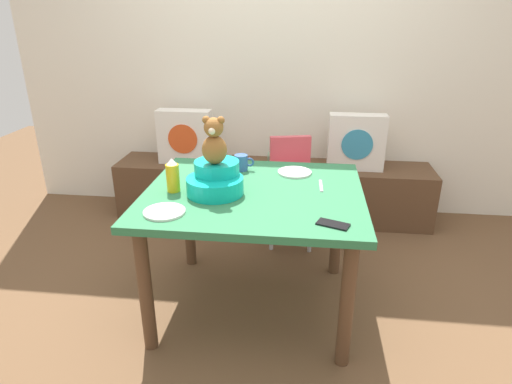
% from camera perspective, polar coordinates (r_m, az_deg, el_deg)
% --- Properties ---
extents(ground_plane, '(8.00, 8.00, 0.00)m').
position_cam_1_polar(ground_plane, '(2.71, -0.26, -14.41)').
color(ground_plane, brown).
extents(back_wall, '(4.40, 0.10, 2.60)m').
position_cam_1_polar(back_wall, '(3.70, 2.71, 17.36)').
color(back_wall, silver).
rests_on(back_wall, ground_plane).
extents(window_bench, '(2.60, 0.44, 0.46)m').
position_cam_1_polar(window_bench, '(3.70, 2.10, 0.22)').
color(window_bench, brown).
rests_on(window_bench, ground_plane).
extents(pillow_floral_left, '(0.44, 0.15, 0.44)m').
position_cam_1_polar(pillow_floral_left, '(3.66, -9.26, 7.14)').
color(pillow_floral_left, white).
rests_on(pillow_floral_left, window_bench).
extents(pillow_floral_right, '(0.44, 0.15, 0.44)m').
position_cam_1_polar(pillow_floral_right, '(3.54, 12.98, 6.36)').
color(pillow_floral_right, white).
rests_on(pillow_floral_right, window_bench).
extents(book_stack, '(0.20, 0.14, 0.09)m').
position_cam_1_polar(book_stack, '(3.60, 3.18, 4.27)').
color(book_stack, slate).
rests_on(book_stack, window_bench).
extents(dining_table, '(1.17, 1.01, 0.74)m').
position_cam_1_polar(dining_table, '(2.39, -0.28, -2.09)').
color(dining_table, '#2D7247').
rests_on(dining_table, ground_plane).
extents(highchair, '(0.39, 0.50, 0.79)m').
position_cam_1_polar(highchair, '(3.17, 4.82, 1.98)').
color(highchair, '#D84C59').
rests_on(highchair, ground_plane).
extents(infant_seat_teal, '(0.30, 0.33, 0.16)m').
position_cam_1_polar(infant_seat_teal, '(2.31, -5.31, 1.63)').
color(infant_seat_teal, '#0EB0A3').
rests_on(infant_seat_teal, dining_table).
extents(teddy_bear, '(0.13, 0.12, 0.25)m').
position_cam_1_polar(teddy_bear, '(2.24, -5.50, 6.56)').
color(teddy_bear, '#915C2A').
rests_on(teddy_bear, infant_seat_teal).
extents(ketchup_bottle, '(0.07, 0.07, 0.18)m').
position_cam_1_polar(ketchup_bottle, '(2.35, -10.84, 2.10)').
color(ketchup_bottle, gold).
rests_on(ketchup_bottle, dining_table).
extents(coffee_mug, '(0.12, 0.08, 0.09)m').
position_cam_1_polar(coffee_mug, '(2.64, -1.89, 3.87)').
color(coffee_mug, '#335999').
rests_on(coffee_mug, dining_table).
extents(dinner_plate_near, '(0.20, 0.20, 0.01)m').
position_cam_1_polar(dinner_plate_near, '(2.61, 5.08, 2.59)').
color(dinner_plate_near, white).
rests_on(dinner_plate_near, dining_table).
extents(dinner_plate_far, '(0.20, 0.20, 0.01)m').
position_cam_1_polar(dinner_plate_far, '(2.13, -11.90, -2.54)').
color(dinner_plate_far, white).
rests_on(dinner_plate_far, dining_table).
extents(cell_phone, '(0.16, 0.12, 0.01)m').
position_cam_1_polar(cell_phone, '(2.00, 10.03, -4.17)').
color(cell_phone, black).
rests_on(cell_phone, dining_table).
extents(table_fork, '(0.02, 0.17, 0.01)m').
position_cam_1_polar(table_fork, '(2.43, 8.49, 0.82)').
color(table_fork, silver).
rests_on(table_fork, dining_table).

